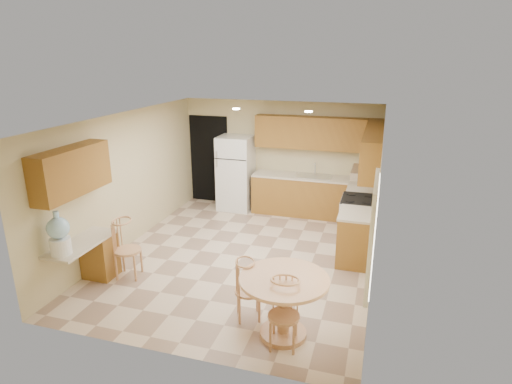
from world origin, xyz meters
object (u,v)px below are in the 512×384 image
(chair_table_b, at_px, (282,312))
(chair_desk, at_px, (124,245))
(dining_table, at_px, (284,298))
(stove, at_px, (358,221))
(chair_table_a, at_px, (247,287))
(water_crock, at_px, (59,235))
(refrigerator, at_px, (236,173))

(chair_table_b, bearing_deg, chair_desk, -25.50)
(dining_table, height_order, chair_table_b, chair_table_b)
(stove, distance_m, chair_table_a, 3.26)
(stove, height_order, chair_table_a, stove)
(water_crock, bearing_deg, chair_desk, 61.45)
(refrigerator, bearing_deg, chair_table_a, -68.99)
(refrigerator, xyz_separation_m, stove, (2.88, -1.22, -0.39))
(dining_table, relative_size, water_crock, 1.75)
(chair_table_b, relative_size, chair_desk, 0.93)
(chair_table_a, height_order, water_crock, water_crock)
(refrigerator, xyz_separation_m, chair_desk, (-0.60, -3.69, -0.27))
(chair_table_b, bearing_deg, stove, -106.78)
(chair_table_b, xyz_separation_m, chair_desk, (-2.82, 0.99, 0.04))
(chair_desk, bearing_deg, dining_table, 63.79)
(dining_table, xyz_separation_m, water_crock, (-3.22, -0.13, 0.51))
(stove, xyz_separation_m, dining_table, (-0.70, -3.17, 0.08))
(stove, bearing_deg, chair_table_a, -112.64)
(chair_table_a, relative_size, chair_table_b, 0.95)
(stove, bearing_deg, chair_table_b, -100.67)
(refrigerator, height_order, stove, refrigerator)
(refrigerator, bearing_deg, chair_desk, -99.23)
(chair_table_a, height_order, chair_table_b, chair_table_b)
(stove, relative_size, chair_table_b, 1.21)
(refrigerator, height_order, chair_table_b, refrigerator)
(water_crock, bearing_deg, refrigerator, 76.92)
(chair_table_a, bearing_deg, chair_table_b, 29.32)
(chair_table_b, xyz_separation_m, water_crock, (-3.27, 0.17, 0.51))
(chair_table_b, relative_size, water_crock, 1.39)
(stove, bearing_deg, chair_desk, -144.56)
(chair_desk, bearing_deg, water_crock, -40.59)
(dining_table, xyz_separation_m, chair_table_a, (-0.55, 0.17, -0.03))
(refrigerator, bearing_deg, chair_table_b, -64.63)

